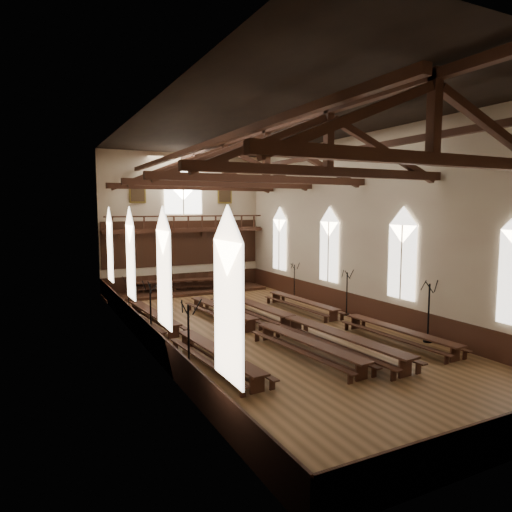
{
  "coord_description": "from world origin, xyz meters",
  "views": [
    {
      "loc": [
        -10.4,
        -19.46,
        6.02
      ],
      "look_at": [
        0.2,
        1.5,
        3.55
      ],
      "focal_mm": 32.0,
      "sensor_mm": 36.0,
      "label": 1
    }
  ],
  "objects": [
    {
      "name": "roof_trusses",
      "position": [
        0.0,
        -0.0,
        8.22
      ],
      "size": [
        11.7,
        25.7,
        2.8
      ],
      "color": "#351810",
      "rests_on": "room_walls"
    },
    {
      "name": "end_window",
      "position": [
        0.0,
        12.9,
        7.22
      ],
      "size": [
        2.8,
        0.12,
        3.8
      ],
      "color": "white",
      "rests_on": "room_walls"
    },
    {
      "name": "refectory_row_c",
      "position": [
        0.92,
        -0.8,
        0.57
      ],
      "size": [
        2.16,
        14.82,
        0.78
      ],
      "color": "#351810",
      "rests_on": "ground"
    },
    {
      "name": "room_walls",
      "position": [
        0.0,
        0.0,
        6.46
      ],
      "size": [
        26.0,
        26.0,
        26.0
      ],
      "color": "#BCAE8E",
      "rests_on": "ground"
    },
    {
      "name": "refectory_row_d",
      "position": [
        4.08,
        -0.92,
        0.49
      ],
      "size": [
        1.71,
        13.77,
        0.68
      ],
      "color": "#351810",
      "rests_on": "ground"
    },
    {
      "name": "candelabrum_right_near",
      "position": [
        5.55,
        -5.08,
        0.86
      ],
      "size": [
        0.85,
        0.82,
        2.82
      ],
      "color": "black",
      "rests_on": "ground"
    },
    {
      "name": "candelabrum_left_far",
      "position": [
        -5.55,
        5.54,
        0.71
      ],
      "size": [
        0.69,
        0.69,
        2.34
      ],
      "color": "black",
      "rests_on": "ground"
    },
    {
      "name": "portraits",
      "position": [
        0.0,
        12.9,
        7.1
      ],
      "size": [
        7.75,
        0.09,
        1.45
      ],
      "color": "brown",
      "rests_on": "room_walls"
    },
    {
      "name": "high_chairs",
      "position": [
        -0.36,
        12.21,
        0.76
      ],
      "size": [
        6.76,
        0.47,
        1.05
      ],
      "color": "#351810",
      "rests_on": "dais"
    },
    {
      "name": "high_table",
      "position": [
        -0.36,
        11.4,
        0.85
      ],
      "size": [
        8.37,
        2.05,
        0.78
      ],
      "color": "#351810",
      "rests_on": "dais"
    },
    {
      "name": "side_windows",
      "position": [
        -0.0,
        -0.0,
        3.74
      ],
      "size": [
        11.85,
        19.8,
        4.5
      ],
      "color": "white",
      "rests_on": "room_walls"
    },
    {
      "name": "wainscot_band",
      "position": [
        0.0,
        0.0,
        0.6
      ],
      "size": [
        12.0,
        26.0,
        1.2
      ],
      "color": "#371A10",
      "rests_on": "ground"
    },
    {
      "name": "refectory_row_b",
      "position": [
        -0.79,
        -0.7,
        0.51
      ],
      "size": [
        2.04,
        14.03,
        0.7
      ],
      "color": "#351810",
      "rests_on": "ground"
    },
    {
      "name": "ground",
      "position": [
        0.0,
        0.0,
        0.0
      ],
      "size": [
        26.0,
        26.0,
        0.0
      ],
      "primitive_type": "plane",
      "color": "brown",
      "rests_on": "ground"
    },
    {
      "name": "dais",
      "position": [
        -0.36,
        11.4,
        0.09
      ],
      "size": [
        11.4,
        2.8,
        0.19
      ],
      "primitive_type": "cube",
      "color": "#371A10",
      "rests_on": "ground"
    },
    {
      "name": "candelabrum_left_mid",
      "position": [
        -5.55,
        0.63,
        0.85
      ],
      "size": [
        0.82,
        0.84,
        2.81
      ],
      "color": "black",
      "rests_on": "ground"
    },
    {
      "name": "refectory_row_a",
      "position": [
        -4.44,
        -0.12,
        0.5
      ],
      "size": [
        1.88,
        13.84,
        0.68
      ],
      "color": "#351810",
      "rests_on": "ground"
    },
    {
      "name": "candelabrum_right_far",
      "position": [
        5.55,
        6.37,
        0.72
      ],
      "size": [
        0.72,
        0.67,
        2.38
      ],
      "color": "black",
      "rests_on": "ground"
    },
    {
      "name": "candelabrum_right_mid",
      "position": [
        5.55,
        0.75,
        0.79
      ],
      "size": [
        0.72,
        0.79,
        2.58
      ],
      "color": "black",
      "rests_on": "ground"
    },
    {
      "name": "candelabrum_left_near",
      "position": [
        -5.55,
        -4.71,
        0.88
      ],
      "size": [
        0.81,
        0.88,
        2.89
      ],
      "color": "black",
      "rests_on": "ground"
    },
    {
      "name": "minstrels_gallery",
      "position": [
        0.0,
        12.66,
        3.91
      ],
      "size": [
        11.8,
        1.24,
        3.7
      ],
      "color": "#351810",
      "rests_on": "room_walls"
    }
  ]
}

